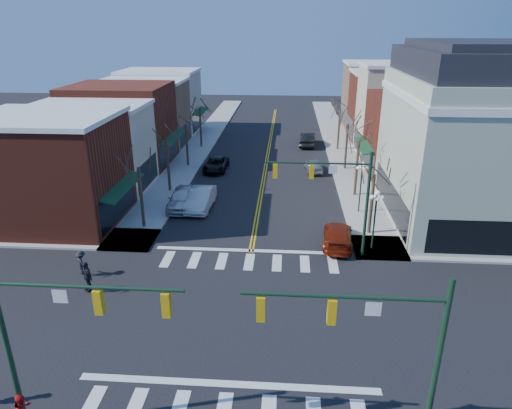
% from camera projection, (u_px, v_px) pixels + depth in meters
% --- Properties ---
extents(ground, '(160.00, 160.00, 0.00)m').
position_uv_depth(ground, '(239.00, 319.00, 23.84)').
color(ground, black).
rests_on(ground, ground).
extents(sidewalk_left, '(3.50, 70.00, 0.15)m').
position_uv_depth(sidewalk_left, '(169.00, 187.00, 42.92)').
color(sidewalk_left, '#9E9B93').
rests_on(sidewalk_left, ground).
extents(sidewalk_right, '(3.50, 70.00, 0.15)m').
position_uv_depth(sidewalk_right, '(357.00, 191.00, 41.78)').
color(sidewalk_right, '#9E9B93').
rests_on(sidewalk_right, ground).
extents(bldg_left_brick_a, '(10.00, 8.50, 8.00)m').
position_uv_depth(bldg_left_brick_a, '(50.00, 172.00, 34.26)').
color(bldg_left_brick_a, maroon).
rests_on(bldg_left_brick_a, ground).
extents(bldg_left_stucco_a, '(10.00, 7.00, 7.50)m').
position_uv_depth(bldg_left_stucco_a, '(92.00, 149.00, 41.53)').
color(bldg_left_stucco_a, '#BFB89D').
rests_on(bldg_left_stucco_a, ground).
extents(bldg_left_brick_b, '(10.00, 9.00, 8.50)m').
position_uv_depth(bldg_left_brick_b, '(122.00, 125.00, 48.76)').
color(bldg_left_brick_b, maroon).
rests_on(bldg_left_brick_b, ground).
extents(bldg_left_tan, '(10.00, 7.50, 7.80)m').
position_uv_depth(bldg_left_tan, '(145.00, 114.00, 56.54)').
color(bldg_left_tan, '#977553').
rests_on(bldg_left_tan, ground).
extents(bldg_left_stucco_b, '(10.00, 8.00, 8.20)m').
position_uv_depth(bldg_left_stucco_b, '(161.00, 103.00, 63.65)').
color(bldg_left_stucco_b, '#BFB89D').
rests_on(bldg_left_stucco_b, ground).
extents(bldg_right_brick_a, '(10.00, 8.50, 8.00)m').
position_uv_depth(bldg_right_brick_a, '(421.00, 136.00, 45.22)').
color(bldg_right_brick_a, maroon).
rests_on(bldg_right_brick_a, ground).
extents(bldg_right_stucco, '(10.00, 7.00, 10.00)m').
position_uv_depth(bldg_right_stucco, '(404.00, 112.00, 52.03)').
color(bldg_right_stucco, '#BFB89D').
rests_on(bldg_right_stucco, ground).
extents(bldg_right_brick_b, '(10.00, 8.00, 8.50)m').
position_uv_depth(bldg_right_brick_b, '(390.00, 107.00, 59.26)').
color(bldg_right_brick_b, maroon).
rests_on(bldg_right_brick_b, ground).
extents(bldg_right_tan, '(10.00, 8.00, 9.00)m').
position_uv_depth(bldg_right_tan, '(379.00, 96.00, 66.58)').
color(bldg_right_tan, '#977553').
rests_on(bldg_right_tan, ground).
extents(victorian_corner, '(12.25, 14.25, 13.30)m').
position_uv_depth(victorian_corner, '(480.00, 136.00, 33.74)').
color(victorian_corner, '#A7B39B').
rests_on(victorian_corner, ground).
extents(traffic_mast_near_left, '(6.60, 0.28, 7.20)m').
position_uv_depth(traffic_mast_near_left, '(54.00, 328.00, 15.60)').
color(traffic_mast_near_left, '#14331E').
rests_on(traffic_mast_near_left, ground).
extents(traffic_mast_near_right, '(6.60, 0.28, 7.20)m').
position_uv_depth(traffic_mast_near_right, '(383.00, 343.00, 14.88)').
color(traffic_mast_near_right, '#14331E').
rests_on(traffic_mast_near_right, ground).
extents(traffic_mast_far_right, '(6.60, 0.28, 7.20)m').
position_uv_depth(traffic_mast_far_right, '(338.00, 190.00, 28.60)').
color(traffic_mast_far_right, '#14331E').
rests_on(traffic_mast_far_right, ground).
extents(lamppost_corner, '(0.36, 0.36, 4.33)m').
position_uv_depth(lamppost_corner, '(376.00, 210.00, 30.09)').
color(lamppost_corner, '#14331E').
rests_on(lamppost_corner, ground).
extents(lamppost_midblock, '(0.36, 0.36, 4.33)m').
position_uv_depth(lamppost_midblock, '(361.00, 179.00, 36.11)').
color(lamppost_midblock, '#14331E').
rests_on(lamppost_midblock, ground).
extents(tree_left_a, '(0.24, 0.24, 4.76)m').
position_uv_depth(tree_left_a, '(141.00, 198.00, 33.70)').
color(tree_left_a, '#382B21').
rests_on(tree_left_a, ground).
extents(tree_left_b, '(0.24, 0.24, 5.04)m').
position_uv_depth(tree_left_b, '(168.00, 165.00, 41.06)').
color(tree_left_b, '#382B21').
rests_on(tree_left_b, ground).
extents(tree_left_c, '(0.24, 0.24, 4.55)m').
position_uv_depth(tree_left_c, '(187.00, 146.00, 48.57)').
color(tree_left_c, '#382B21').
rests_on(tree_left_c, ground).
extents(tree_left_d, '(0.24, 0.24, 4.90)m').
position_uv_depth(tree_left_d, '(201.00, 128.00, 55.92)').
color(tree_left_d, '#382B21').
rests_on(tree_left_d, ground).
extents(tree_right_a, '(0.24, 0.24, 4.62)m').
position_uv_depth(tree_right_a, '(371.00, 205.00, 32.63)').
color(tree_right_a, '#382B21').
rests_on(tree_right_a, ground).
extents(tree_right_b, '(0.24, 0.24, 5.18)m').
position_uv_depth(tree_right_b, '(357.00, 168.00, 39.94)').
color(tree_right_b, '#382B21').
rests_on(tree_right_b, ground).
extents(tree_right_c, '(0.24, 0.24, 4.83)m').
position_uv_depth(tree_right_c, '(346.00, 147.00, 47.42)').
color(tree_right_c, '#382B21').
rests_on(tree_right_c, ground).
extents(tree_right_d, '(0.24, 0.24, 4.97)m').
position_uv_depth(tree_right_d, '(339.00, 130.00, 54.81)').
color(tree_right_d, '#382B21').
rests_on(tree_right_d, ground).
extents(car_left_near, '(2.13, 5.01, 1.69)m').
position_uv_depth(car_left_near, '(182.00, 198.00, 37.99)').
color(car_left_near, silver).
rests_on(car_left_near, ground).
extents(car_left_mid, '(1.94, 5.12, 1.67)m').
position_uv_depth(car_left_mid, '(201.00, 199.00, 37.89)').
color(car_left_mid, silver).
rests_on(car_left_mid, ground).
extents(car_left_far, '(2.36, 4.86, 1.33)m').
position_uv_depth(car_left_far, '(216.00, 164.00, 47.73)').
color(car_left_far, black).
rests_on(car_left_far, ground).
extents(car_right_near, '(2.43, 5.02, 1.41)m').
position_uv_depth(car_right_near, '(338.00, 236.00, 31.64)').
color(car_right_near, maroon).
rests_on(car_right_near, ground).
extents(car_right_mid, '(2.00, 4.09, 1.34)m').
position_uv_depth(car_right_mid, '(314.00, 165.00, 47.38)').
color(car_right_mid, '#A7A7AC').
rests_on(car_right_mid, ground).
extents(car_right_far, '(2.20, 5.30, 1.70)m').
position_uv_depth(car_right_far, '(308.00, 139.00, 57.41)').
color(car_right_far, black).
rests_on(car_right_far, ground).
extents(pedestrian_dark_a, '(1.09, 1.03, 1.82)m').
position_uv_depth(pedestrian_dark_a, '(87.00, 276.00, 25.86)').
color(pedestrian_dark_a, black).
rests_on(pedestrian_dark_a, sidewalk_left).
extents(pedestrian_dark_b, '(1.12, 1.09, 1.54)m').
position_uv_depth(pedestrian_dark_b, '(82.00, 263.00, 27.62)').
color(pedestrian_dark_b, black).
rests_on(pedestrian_dark_b, sidewalk_left).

